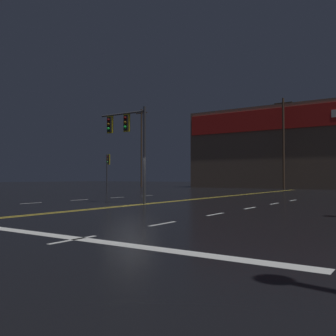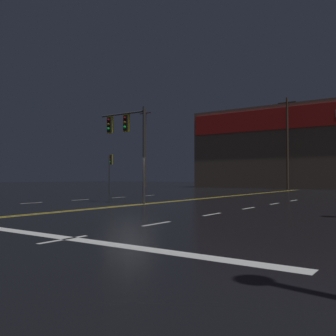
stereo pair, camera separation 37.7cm
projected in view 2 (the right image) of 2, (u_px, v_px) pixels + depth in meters
The scene contains 6 objects.
ground_plane at pixel (130, 205), 19.24m from camera, with size 200.00×200.00×0.00m, color black.
road_markings at pixel (123, 209), 17.02m from camera, with size 17.01×60.00×0.01m.
traffic_signal_median at pixel (126, 132), 20.88m from camera, with size 3.19×0.36×5.27m.
traffic_signal_corner_northwest at pixel (110, 164), 36.48m from camera, with size 0.42×0.36×3.70m.
building_backdrop at pixel (313, 148), 50.23m from camera, with size 31.14×10.23×10.92m.
utility_pole_row at pixel (289, 140), 45.33m from camera, with size 47.31×0.26×12.07m.
Camera 2 is at (12.62, -14.71, 1.42)m, focal length 40.00 mm.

